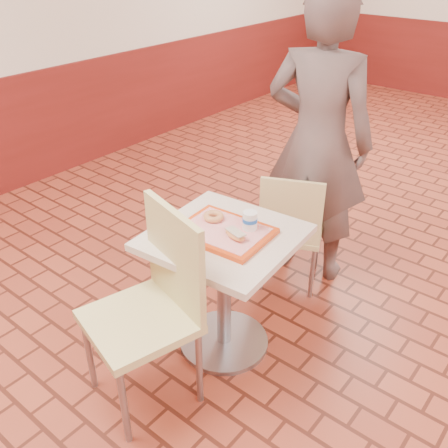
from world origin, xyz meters
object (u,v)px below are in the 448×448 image
Objects in this scene: customer at (318,142)px; ring_donut at (213,216)px; chair_main_front at (154,300)px; chair_main_back at (291,226)px; paper_cup at (250,220)px; long_john_donut at (235,235)px; serving_tray at (224,232)px; main_table at (224,273)px.

ring_donut is at bearing 73.27° from customer.
ring_donut is (-0.05, 0.49, 0.22)m from chair_main_front.
chair_main_front is at bearing 63.58° from chair_main_back.
chair_main_front is 10.73× the size of paper_cup.
chair_main_back is 6.06× the size of long_john_donut.
ring_donut is (-0.08, -0.66, 0.33)m from chair_main_back.
ring_donut reaches higher than serving_tray.
serving_tray reaches higher than main_table.
paper_cup is (0.14, -0.88, -0.12)m from customer.
chair_main_back is at bearing 100.95° from paper_cup.
long_john_donut is (0.12, -0.73, 0.33)m from chair_main_back.
chair_main_front reaches higher than main_table.
chair_main_back is 0.74m from ring_donut.
chair_main_back reaches higher than long_john_donut.
chair_main_back is 0.44× the size of customer.
chair_main_back is 0.55m from customer.
long_john_donut is (0.13, -1.00, -0.15)m from customer.
customer is (-0.02, 0.27, 0.48)m from chair_main_back.
main_table is 0.26m from serving_tray.
customer reaches higher than paper_cup.
long_john_donut is 1.44× the size of paper_cup.
chair_main_back is 8.71× the size of paper_cup.
customer is at bearing 98.78° from paper_cup.
main_table is 0.34m from paper_cup.
customer reaches higher than long_john_donut.
chair_main_front is (-0.06, -0.45, 0.07)m from main_table.
chair_main_back is at bearing 99.04° from long_john_donut.
ring_donut is (-0.11, 0.04, 0.03)m from serving_tray.
chair_main_front is 9.44× the size of ring_donut.
main_table is at bearing 97.47° from chair_main_front.
customer is at bearing 92.47° from main_table.
ring_donut is (-0.07, -0.93, -0.15)m from customer.
ring_donut is 1.14× the size of paper_cup.
serving_tray is 0.10m from long_john_donut.
paper_cup reaches higher than serving_tray.
paper_cup is at bearing 88.75° from long_john_donut.
chair_main_front is 0.50m from long_john_donut.
ring_donut is at bearing 157.42° from serving_tray.
serving_tray is at bearing 45.00° from main_table.
customer is 1.02m from long_john_donut.
long_john_donut is (0.09, -0.03, 0.03)m from serving_tray.
long_john_donut is (0.20, -0.07, 0.00)m from ring_donut.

